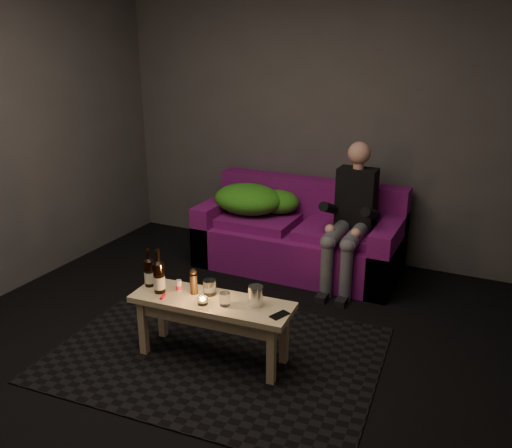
{
  "coord_description": "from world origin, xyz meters",
  "views": [
    {
      "loc": [
        1.63,
        -2.56,
        2.03
      ],
      "look_at": [
        -0.11,
        1.1,
        0.62
      ],
      "focal_mm": 38.0,
      "sensor_mm": 36.0,
      "label": 1
    }
  ],
  "objects_px": {
    "sofa": "(300,238)",
    "person": "(351,214)",
    "beer_bottle_b": "(159,277)",
    "steel_cup": "(256,296)",
    "beer_bottle_a": "(149,272)",
    "coffee_table": "(212,310)"
  },
  "relations": [
    {
      "from": "sofa",
      "to": "person",
      "type": "distance_m",
      "value": 0.62
    },
    {
      "from": "sofa",
      "to": "person",
      "type": "bearing_deg",
      "value": -16.38
    },
    {
      "from": "sofa",
      "to": "beer_bottle_b",
      "type": "bearing_deg",
      "value": -100.74
    },
    {
      "from": "sofa",
      "to": "steel_cup",
      "type": "bearing_deg",
      "value": -78.87
    },
    {
      "from": "person",
      "to": "beer_bottle_a",
      "type": "height_order",
      "value": "person"
    },
    {
      "from": "person",
      "to": "coffee_table",
      "type": "bearing_deg",
      "value": -106.87
    },
    {
      "from": "person",
      "to": "steel_cup",
      "type": "relative_size",
      "value": 9.41
    },
    {
      "from": "person",
      "to": "beer_bottle_b",
      "type": "relative_size",
      "value": 4.02
    },
    {
      "from": "beer_bottle_b",
      "to": "steel_cup",
      "type": "relative_size",
      "value": 2.34
    },
    {
      "from": "steel_cup",
      "to": "person",
      "type": "bearing_deg",
      "value": 83.05
    },
    {
      "from": "sofa",
      "to": "beer_bottle_a",
      "type": "xyz_separation_m",
      "value": [
        -0.45,
        -1.68,
        0.25
      ]
    },
    {
      "from": "beer_bottle_b",
      "to": "coffee_table",
      "type": "bearing_deg",
      "value": 7.94
    },
    {
      "from": "beer_bottle_b",
      "to": "steel_cup",
      "type": "xyz_separation_m",
      "value": [
        0.65,
        0.11,
        -0.05
      ]
    },
    {
      "from": "steel_cup",
      "to": "coffee_table",
      "type": "bearing_deg",
      "value": -168.88
    },
    {
      "from": "beer_bottle_a",
      "to": "beer_bottle_b",
      "type": "distance_m",
      "value": 0.13
    },
    {
      "from": "sofa",
      "to": "person",
      "type": "height_order",
      "value": "person"
    },
    {
      "from": "sofa",
      "to": "beer_bottle_b",
      "type": "xyz_separation_m",
      "value": [
        -0.33,
        -1.73,
        0.26
      ]
    },
    {
      "from": "sofa",
      "to": "person",
      "type": "relative_size",
      "value": 1.5
    },
    {
      "from": "sofa",
      "to": "beer_bottle_a",
      "type": "bearing_deg",
      "value": -104.84
    },
    {
      "from": "beer_bottle_a",
      "to": "beer_bottle_b",
      "type": "bearing_deg",
      "value": -24.01
    },
    {
      "from": "sofa",
      "to": "coffee_table",
      "type": "bearing_deg",
      "value": -88.82
    },
    {
      "from": "sofa",
      "to": "steel_cup",
      "type": "xyz_separation_m",
      "value": [
        0.32,
        -1.63,
        0.22
      ]
    }
  ]
}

